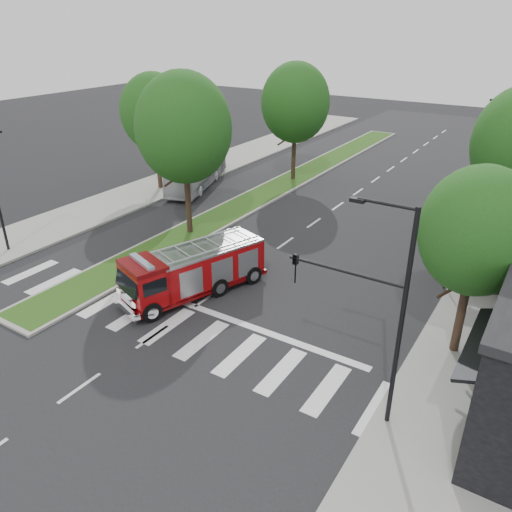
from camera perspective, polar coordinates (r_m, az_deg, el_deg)
The scene contains 13 objects.
ground at distance 25.30m, azimuth -5.58°, elevation -4.81°, with size 140.00×140.00×0.00m, color black.
sidewalk_right at distance 29.87m, azimuth 26.81°, elevation -2.48°, with size 5.00×80.00×0.15m, color gray.
sidewalk_left at distance 41.06m, azimuth -13.25°, elevation 6.94°, with size 5.00×80.00×0.15m, color gray.
median at distance 42.13m, azimuth 2.92°, elevation 8.08°, with size 3.00×50.00×0.15m.
bus_shelter at distance 27.47m, azimuth 24.46°, elevation 0.21°, with size 3.20×1.60×2.61m.
tree_right_near at distance 20.47m, azimuth 24.04°, elevation 2.55°, with size 4.40×4.40×8.05m.
tree_median_near at distance 30.87m, azimuth -8.27°, elevation 14.26°, with size 5.80×5.80×10.16m.
tree_median_far at distance 42.40m, azimuth 4.52°, elevation 17.05°, with size 5.60×5.60×9.72m.
tree_left_mid at distance 40.65m, azimuth -11.57°, elevation 15.79°, with size 5.20×5.20×9.16m.
streetlight_right_near at distance 16.28m, azimuth 13.53°, elevation -5.00°, with size 4.08×0.22×8.00m.
streetlight_right_far at distance 38.08m, azimuth 26.99°, elevation 10.33°, with size 2.11×0.20×8.00m.
fire_engine at distance 25.24m, azimuth -7.11°, elevation -1.63°, with size 4.72×8.06×2.68m.
city_bus at distance 42.15m, azimuth -6.74°, elevation 9.73°, with size 2.25×9.61×2.68m, color #B7B6BB.
Camera 1 is at (13.69, -17.02, 12.77)m, focal length 35.00 mm.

